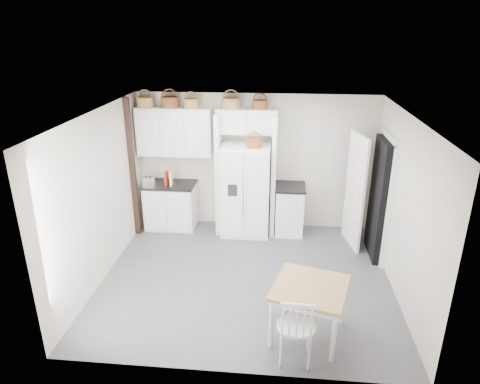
# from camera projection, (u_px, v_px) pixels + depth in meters

# --- Properties ---
(floor) EXTENTS (4.50, 4.50, 0.00)m
(floor) POSITION_uv_depth(u_px,v_px,m) (246.00, 278.00, 6.81)
(floor) COLOR #3C3C3C
(floor) RESTS_ON ground
(ceiling) EXTENTS (4.50, 4.50, 0.00)m
(ceiling) POSITION_uv_depth(u_px,v_px,m) (247.00, 115.00, 5.85)
(ceiling) COLOR white
(ceiling) RESTS_ON wall_back
(wall_back) EXTENTS (4.50, 0.00, 4.50)m
(wall_back) POSITION_uv_depth(u_px,v_px,m) (255.00, 162.00, 8.18)
(wall_back) COLOR beige
(wall_back) RESTS_ON floor
(wall_left) EXTENTS (0.00, 4.00, 4.00)m
(wall_left) POSITION_uv_depth(u_px,v_px,m) (100.00, 197.00, 6.53)
(wall_left) COLOR beige
(wall_left) RESTS_ON floor
(wall_right) EXTENTS (0.00, 4.00, 4.00)m
(wall_right) POSITION_uv_depth(u_px,v_px,m) (403.00, 208.00, 6.13)
(wall_right) COLOR beige
(wall_right) RESTS_ON floor
(refrigerator) EXTENTS (0.89, 0.72, 1.73)m
(refrigerator) POSITION_uv_depth(u_px,v_px,m) (246.00, 190.00, 8.00)
(refrigerator) COLOR white
(refrigerator) RESTS_ON floor
(base_cab_left) EXTENTS (0.94, 0.60, 0.87)m
(base_cab_left) POSITION_uv_depth(u_px,v_px,m) (171.00, 206.00, 8.37)
(base_cab_left) COLOR silver
(base_cab_left) RESTS_ON floor
(base_cab_right) EXTENTS (0.52, 0.62, 0.91)m
(base_cab_right) POSITION_uv_depth(u_px,v_px,m) (289.00, 210.00, 8.15)
(base_cab_right) COLOR silver
(base_cab_right) RESTS_ON floor
(dining_table) EXTENTS (1.08, 1.08, 0.73)m
(dining_table) POSITION_uv_depth(u_px,v_px,m) (309.00, 311.00, 5.43)
(dining_table) COLOR brown
(dining_table) RESTS_ON floor
(windsor_chair) EXTENTS (0.48, 0.44, 0.95)m
(windsor_chair) POSITION_uv_depth(u_px,v_px,m) (296.00, 326.00, 4.99)
(windsor_chair) COLOR silver
(windsor_chair) RESTS_ON floor
(counter_left) EXTENTS (0.98, 0.64, 0.04)m
(counter_left) POSITION_uv_depth(u_px,v_px,m) (169.00, 184.00, 8.20)
(counter_left) COLOR black
(counter_left) RESTS_ON base_cab_left
(counter_right) EXTENTS (0.56, 0.66, 0.04)m
(counter_right) POSITION_uv_depth(u_px,v_px,m) (290.00, 187.00, 7.98)
(counter_right) COLOR black
(counter_right) RESTS_ON base_cab_right
(toaster) EXTENTS (0.25, 0.18, 0.16)m
(toaster) POSITION_uv_depth(u_px,v_px,m) (149.00, 181.00, 8.10)
(toaster) COLOR silver
(toaster) RESTS_ON counter_left
(cookbook_red) EXTENTS (0.04, 0.18, 0.26)m
(cookbook_red) POSITION_uv_depth(u_px,v_px,m) (166.00, 178.00, 8.07)
(cookbook_red) COLOR #AA1D0A
(cookbook_red) RESTS_ON counter_left
(cookbook_cream) EXTENTS (0.05, 0.17, 0.25)m
(cookbook_cream) POSITION_uv_depth(u_px,v_px,m) (171.00, 179.00, 8.07)
(cookbook_cream) COLOR beige
(cookbook_cream) RESTS_ON counter_left
(basket_upper_a) EXTENTS (0.31, 0.31, 0.17)m
(basket_upper_a) POSITION_uv_depth(u_px,v_px,m) (145.00, 102.00, 7.79)
(basket_upper_a) COLOR #976C42
(basket_upper_a) RESTS_ON upper_cabinet
(basket_upper_b) EXTENTS (0.32, 0.32, 0.19)m
(basket_upper_b) POSITION_uv_depth(u_px,v_px,m) (170.00, 102.00, 7.75)
(basket_upper_b) COLOR #652D13
(basket_upper_b) RESTS_ON upper_cabinet
(basket_upper_c) EXTENTS (0.28, 0.28, 0.16)m
(basket_upper_c) POSITION_uv_depth(u_px,v_px,m) (191.00, 103.00, 7.72)
(basket_upper_c) COLOR #976C42
(basket_upper_c) RESTS_ON upper_cabinet
(basket_bridge_a) EXTENTS (0.33, 0.33, 0.19)m
(basket_bridge_a) POSITION_uv_depth(u_px,v_px,m) (231.00, 103.00, 7.65)
(basket_bridge_a) COLOR #976C42
(basket_bridge_a) RESTS_ON bridge_cabinet
(basket_bridge_b) EXTENTS (0.27, 0.27, 0.16)m
(basket_bridge_b) POSITION_uv_depth(u_px,v_px,m) (260.00, 104.00, 7.60)
(basket_bridge_b) COLOR #652D13
(basket_bridge_b) RESTS_ON bridge_cabinet
(basket_fridge_b) EXTENTS (0.28, 0.28, 0.15)m
(basket_fridge_b) POSITION_uv_depth(u_px,v_px,m) (254.00, 143.00, 7.55)
(basket_fridge_b) COLOR #652D13
(basket_fridge_b) RESTS_ON refrigerator
(upper_cabinet) EXTENTS (1.40, 0.34, 0.90)m
(upper_cabinet) POSITION_uv_depth(u_px,v_px,m) (175.00, 132.00, 7.94)
(upper_cabinet) COLOR silver
(upper_cabinet) RESTS_ON wall_back
(bridge_cabinet) EXTENTS (1.12, 0.34, 0.45)m
(bridge_cabinet) POSITION_uv_depth(u_px,v_px,m) (247.00, 121.00, 7.74)
(bridge_cabinet) COLOR silver
(bridge_cabinet) RESTS_ON wall_back
(fridge_panel_left) EXTENTS (0.08, 0.60, 2.30)m
(fridge_panel_left) POSITION_uv_depth(u_px,v_px,m) (219.00, 173.00, 8.02)
(fridge_panel_left) COLOR silver
(fridge_panel_left) RESTS_ON floor
(fridge_panel_right) EXTENTS (0.08, 0.60, 2.30)m
(fridge_panel_right) POSITION_uv_depth(u_px,v_px,m) (274.00, 175.00, 7.93)
(fridge_panel_right) COLOR silver
(fridge_panel_right) RESTS_ON floor
(trim_post) EXTENTS (0.09, 0.09, 2.60)m
(trim_post) POSITION_uv_depth(u_px,v_px,m) (133.00, 169.00, 7.78)
(trim_post) COLOR black
(trim_post) RESTS_ON floor
(doorway_void) EXTENTS (0.18, 0.85, 2.05)m
(doorway_void) POSITION_uv_depth(u_px,v_px,m) (380.00, 199.00, 7.16)
(doorway_void) COLOR black
(doorway_void) RESTS_ON floor
(door_slab) EXTENTS (0.21, 0.79, 2.05)m
(door_slab) POSITION_uv_depth(u_px,v_px,m) (355.00, 191.00, 7.50)
(door_slab) COLOR white
(door_slab) RESTS_ON floor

